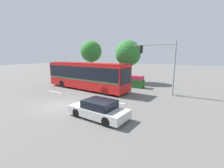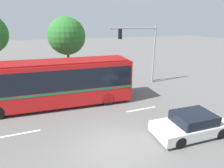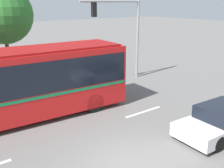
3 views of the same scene
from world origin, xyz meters
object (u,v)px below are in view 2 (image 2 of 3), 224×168
at_px(sedan_foreground, 191,125).
at_px(city_bus, 51,81).
at_px(traffic_light_pole, 144,46).
at_px(street_tree_centre, 67,36).

bearing_deg(sedan_foreground, city_bus, -41.15).
bearing_deg(traffic_light_pole, sedan_foreground, 77.74).
relative_size(sedan_foreground, street_tree_centre, 0.65).
bearing_deg(street_tree_centre, sedan_foreground, -71.55).
distance_m(sedan_foreground, traffic_light_pole, 9.92).
bearing_deg(city_bus, sedan_foreground, -40.38).
height_order(city_bus, street_tree_centre, street_tree_centre).
distance_m(city_bus, sedan_foreground, 9.87).
xyz_separation_m(sedan_foreground, traffic_light_pole, (1.99, 9.14, 3.29)).
bearing_deg(traffic_light_pole, street_tree_centre, -37.13).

